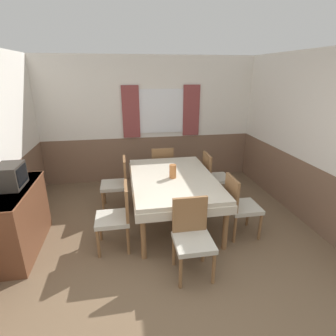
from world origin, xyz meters
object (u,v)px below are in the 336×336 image
(chair_left_near, at_px, (117,215))
(chair_left_far, at_px, (118,182))
(chair_right_far, at_px, (213,175))
(chair_head_near, at_px, (192,235))
(sideboard, at_px, (18,220))
(chair_right_near, at_px, (239,204))
(chair_head_window, at_px, (162,167))
(vase, at_px, (173,171))
(dining_table, at_px, (173,183))
(tv, at_px, (10,176))

(chair_left_near, bearing_deg, chair_left_far, 0.00)
(chair_right_far, height_order, chair_head_near, same)
(sideboard, bearing_deg, chair_right_near, -3.10)
(chair_right_near, height_order, chair_head_near, same)
(chair_head_window, relative_size, vase, 4.36)
(chair_right_near, distance_m, chair_left_near, 1.72)
(chair_left_far, relative_size, chair_head_window, 1.00)
(chair_left_far, bearing_deg, chair_head_window, -54.39)
(chair_left_near, height_order, vase, vase)
(chair_right_far, bearing_deg, chair_left_near, -56.92)
(chair_head_near, distance_m, sideboard, 2.28)
(chair_head_window, bearing_deg, dining_table, -90.00)
(chair_right_near, bearing_deg, chair_right_far, -180.00)
(chair_left_near, bearing_deg, chair_head_near, -125.61)
(chair_right_far, xyz_separation_m, tv, (-3.01, -0.90, 0.55))
(chair_right_near, relative_size, chair_left_near, 1.00)
(chair_head_near, relative_size, vase, 4.36)
(chair_right_far, relative_size, chair_head_window, 1.00)
(chair_right_near, xyz_separation_m, tv, (-3.01, 0.22, 0.55))
(chair_left_near, relative_size, tv, 2.31)
(chair_right_far, distance_m, tv, 3.18)
(chair_left_near, height_order, sideboard, chair_left_near)
(dining_table, bearing_deg, vase, -107.14)
(chair_left_far, xyz_separation_m, chair_left_near, (0.00, -1.12, 0.00))
(vase, bearing_deg, chair_head_window, 89.47)
(chair_left_near, xyz_separation_m, tv, (-1.29, 0.22, 0.55))
(chair_left_far, xyz_separation_m, chair_head_window, (0.86, 0.62, 0.00))
(chair_left_far, xyz_separation_m, tv, (-1.29, -0.90, 0.55))
(chair_head_near, bearing_deg, sideboard, -19.95)
(chair_right_near, xyz_separation_m, chair_head_window, (-0.86, 1.73, 0.00))
(chair_left_near, height_order, chair_head_window, same)
(chair_right_far, distance_m, chair_head_window, 1.06)
(chair_head_window, xyz_separation_m, vase, (-0.01, -1.21, 0.36))
(chair_left_far, relative_size, sideboard, 0.75)
(dining_table, xyz_separation_m, chair_head_near, (0.00, -1.17, -0.16))
(chair_left_near, bearing_deg, chair_right_far, -56.92)
(chair_left_far, relative_size, tv, 2.31)
(chair_right_far, relative_size, tv, 2.31)
(dining_table, relative_size, vase, 9.11)
(chair_right_near, bearing_deg, chair_left_far, -123.08)
(chair_head_window, bearing_deg, chair_head_near, -90.00)
(chair_left_far, xyz_separation_m, chair_right_near, (1.72, -1.12, 0.00))
(vase, bearing_deg, dining_table, 72.86)
(chair_head_window, bearing_deg, chair_right_near, -63.65)
(chair_right_near, xyz_separation_m, vase, (-0.87, 0.52, 0.36))
(chair_right_far, height_order, chair_left_far, same)
(chair_right_far, distance_m, chair_right_near, 1.12)
(dining_table, height_order, chair_head_near, chair_head_near)
(chair_right_far, xyz_separation_m, sideboard, (-3.00, -0.96, -0.04))
(dining_table, xyz_separation_m, chair_head_window, (-0.00, 1.17, -0.16))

